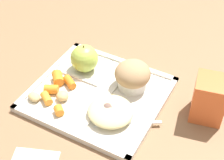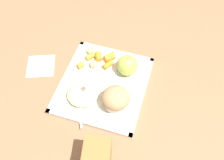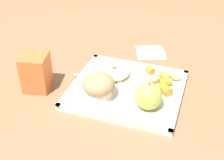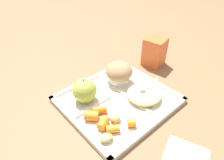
{
  "view_description": "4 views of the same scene",
  "coord_description": "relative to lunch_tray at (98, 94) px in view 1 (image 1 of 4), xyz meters",
  "views": [
    {
      "loc": [
        0.32,
        -0.51,
        0.61
      ],
      "look_at": [
        0.02,
        0.04,
        0.03
      ],
      "focal_mm": 55.91,
      "sensor_mm": 36.0,
      "label": 1
    },
    {
      "loc": [
        0.44,
        0.17,
        0.72
      ],
      "look_at": [
        -0.01,
        0.03,
        0.03
      ],
      "focal_mm": 40.26,
      "sensor_mm": 36.0,
      "label": 2
    },
    {
      "loc": [
        -0.19,
        0.68,
        0.52
      ],
      "look_at": [
        0.05,
        -0.01,
        0.02
      ],
      "focal_mm": 48.85,
      "sensor_mm": 36.0,
      "label": 3
    },
    {
      "loc": [
        -0.31,
        -0.33,
        0.42
      ],
      "look_at": [
        0.03,
        0.06,
        0.04
      ],
      "focal_mm": 32.16,
      "sensor_mm": 36.0,
      "label": 4
    }
  ],
  "objects": [
    {
      "name": "lunch_tray",
      "position": [
        0.0,
        0.0,
        0.0
      ],
      "size": [
        0.31,
        0.28,
        0.02
      ],
      "color": "silver",
      "rests_on": "ground"
    },
    {
      "name": "plastic_fork",
      "position": [
        0.09,
        -0.06,
        0.01
      ],
      "size": [
        0.14,
        0.09,
        0.0
      ],
      "color": "white",
      "rests_on": "lunch_tray"
    },
    {
      "name": "carrot_slice_back",
      "position": [
        -0.08,
        -0.01,
        0.01
      ],
      "size": [
        0.04,
        0.04,
        0.02
      ],
      "primitive_type": "cylinder",
      "rotation": [
        0.0,
        1.57,
        5.74
      ],
      "color": "orange",
      "rests_on": "lunch_tray"
    },
    {
      "name": "egg_noodle_pile",
      "position": [
        0.06,
        -0.05,
        0.02
      ],
      "size": [
        0.11,
        0.1,
        0.03
      ],
      "primitive_type": "ellipsoid",
      "color": "beige",
      "rests_on": "lunch_tray"
    },
    {
      "name": "carrot_slice_center",
      "position": [
        -0.11,
        -0.01,
        0.02
      ],
      "size": [
        0.04,
        0.04,
        0.03
      ],
      "primitive_type": "cylinder",
      "rotation": [
        0.0,
        1.57,
        5.48
      ],
      "color": "orange",
      "rests_on": "lunch_tray"
    },
    {
      "name": "bran_muffin",
      "position": [
        0.06,
        0.06,
        0.04
      ],
      "size": [
        0.09,
        0.09,
        0.07
      ],
      "color": "silver",
      "rests_on": "lunch_tray"
    },
    {
      "name": "carrot_slice_large",
      "position": [
        -0.09,
        -0.08,
        0.01
      ],
      "size": [
        0.04,
        0.04,
        0.02
      ],
      "primitive_type": "cylinder",
      "rotation": [
        0.0,
        1.57,
        2.56
      ],
      "color": "orange",
      "rests_on": "lunch_tray"
    },
    {
      "name": "potato_chunk_corner",
      "position": [
        -0.06,
        -0.06,
        0.01
      ],
      "size": [
        0.04,
        0.04,
        0.02
      ],
      "primitive_type": "ellipsoid",
      "rotation": [
        0.0,
        0.0,
        4.28
      ],
      "color": "tan",
      "rests_on": "lunch_tray"
    },
    {
      "name": "meatball_side",
      "position": [
        0.05,
        -0.05,
        0.02
      ],
      "size": [
        0.03,
        0.03,
        0.03
      ],
      "primitive_type": "sphere",
      "color": "brown",
      "rests_on": "lunch_tray"
    },
    {
      "name": "meatball_center",
      "position": [
        0.06,
        -0.05,
        0.02
      ],
      "size": [
        0.03,
        0.03,
        0.03
      ],
      "primitive_type": "sphere",
      "color": "#755B4C",
      "rests_on": "lunch_tray"
    },
    {
      "name": "green_apple",
      "position": [
        -0.08,
        0.06,
        0.04
      ],
      "size": [
        0.07,
        0.07,
        0.08
      ],
      "color": "#A8C14C",
      "rests_on": "lunch_tray"
    },
    {
      "name": "milk_carton",
      "position": [
        0.25,
        0.07,
        0.05
      ],
      "size": [
        0.08,
        0.08,
        0.11
      ],
      "primitive_type": "cube",
      "rotation": [
        0.0,
        0.0,
        0.2
      ],
      "color": "orange",
      "rests_on": "ground"
    },
    {
      "name": "ground",
      "position": [
        0.0,
        -0.0,
        -0.01
      ],
      "size": [
        6.0,
        6.0,
        0.0
      ],
      "primitive_type": "plane",
      "color": "#846042"
    },
    {
      "name": "potato_chunk_small",
      "position": [
        -0.12,
        -0.09,
        0.01
      ],
      "size": [
        0.04,
        0.03,
        0.02
      ],
      "primitive_type": "ellipsoid",
      "rotation": [
        0.0,
        0.0,
        4.4
      ],
      "color": "tan",
      "rests_on": "lunch_tray"
    },
    {
      "name": "carrot_slice_edge",
      "position": [
        -0.04,
        -0.1,
        0.01
      ],
      "size": [
        0.03,
        0.03,
        0.02
      ],
      "primitive_type": "cylinder",
      "rotation": [
        0.0,
        1.57,
        2.46
      ],
      "color": "orange",
      "rests_on": "lunch_tray"
    },
    {
      "name": "carrot_slice_small",
      "position": [
        -0.1,
        -0.05,
        0.02
      ],
      "size": [
        0.04,
        0.04,
        0.02
      ],
      "primitive_type": "cylinder",
      "rotation": [
        0.0,
        1.57,
        3.57
      ],
      "color": "orange",
      "rests_on": "lunch_tray"
    }
  ]
}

